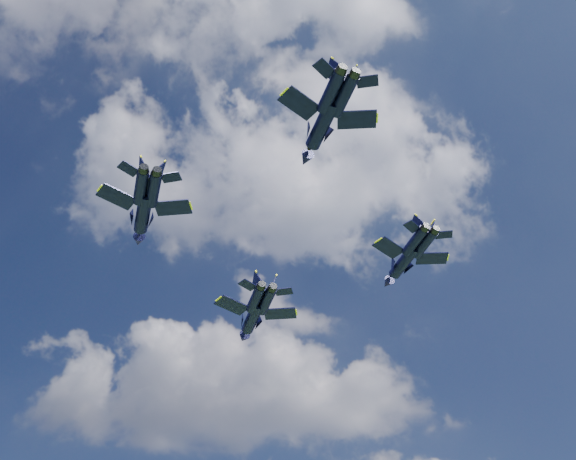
# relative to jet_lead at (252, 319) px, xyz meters

# --- Properties ---
(jet_lead) EXTENTS (13.23, 18.24, 4.31)m
(jet_lead) POSITION_rel_jet_lead_xyz_m (0.00, 0.00, 0.00)
(jet_lead) COLOR black
(jet_left) EXTENTS (12.07, 16.57, 3.91)m
(jet_left) POSITION_rel_jet_lead_xyz_m (-11.99, -27.27, -1.32)
(jet_left) COLOR black
(jet_right) EXTENTS (11.44, 15.79, 3.76)m
(jet_right) POSITION_rel_jet_lead_xyz_m (24.06, -13.44, -0.13)
(jet_right) COLOR black
(jet_slot) EXTENTS (11.74, 16.27, 3.86)m
(jet_slot) POSITION_rel_jet_lead_xyz_m (12.36, -39.45, 0.37)
(jet_slot) COLOR black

